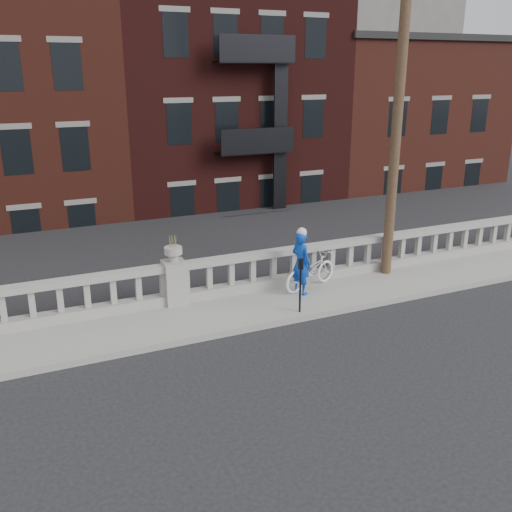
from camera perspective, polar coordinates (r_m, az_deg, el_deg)
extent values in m
plane|color=black|center=(11.30, -2.12, -12.50)|extent=(120.00, 120.00, 0.00)
cube|color=gray|center=(13.78, -6.89, -6.32)|extent=(32.00, 2.20, 0.15)
cube|color=gray|center=(14.54, -8.06, -4.16)|extent=(28.00, 0.34, 0.25)
cube|color=gray|center=(14.25, -8.21, -1.09)|extent=(28.00, 0.34, 0.16)
cube|color=gray|center=(14.39, -8.13, -2.60)|extent=(0.55, 0.55, 1.10)
cylinder|color=gray|center=(14.17, -8.25, -0.14)|extent=(0.24, 0.24, 0.20)
cylinder|color=gray|center=(14.11, -8.28, 0.55)|extent=(0.44, 0.44, 0.18)
cube|color=#605E59|center=(16.05, -7.99, -12.66)|extent=(36.00, 0.50, 5.15)
cube|color=black|center=(36.84, -17.50, -0.01)|extent=(80.00, 44.00, 0.50)
cube|color=#595651|center=(19.61, -17.14, -9.20)|extent=(16.00, 7.00, 4.00)
cube|color=#595651|center=(49.20, 7.41, 16.07)|extent=(14.00, 14.00, 18.00)
cube|color=#330F0E|center=(30.67, -6.03, 12.52)|extent=(10.00, 14.00, 15.50)
cube|color=#542219|center=(35.31, 9.90, 10.24)|extent=(10.00, 14.00, 12.00)
cube|color=black|center=(35.01, 10.48, 20.25)|extent=(10.30, 14.30, 0.30)
cylinder|color=#422D1E|center=(15.99, 14.13, 15.50)|extent=(0.28, 0.28, 10.00)
cylinder|color=black|center=(13.74, 4.44, -3.48)|extent=(0.05, 0.05, 1.10)
cube|color=black|center=(13.51, 4.51, -0.80)|extent=(0.10, 0.08, 0.26)
cube|color=black|center=(13.46, 4.60, -0.69)|extent=(0.06, 0.01, 0.08)
imported|color=white|center=(15.32, 5.44, -1.44)|extent=(1.95, 1.20, 0.97)
imported|color=#0B38AC|center=(14.79, 4.52, -0.69)|extent=(0.57, 0.70, 1.67)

